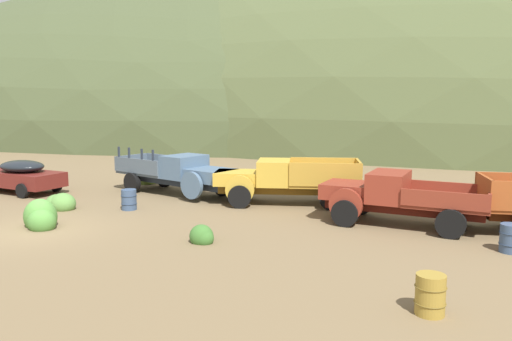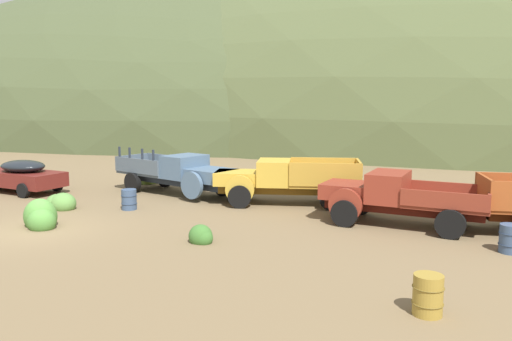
% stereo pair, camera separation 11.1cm
% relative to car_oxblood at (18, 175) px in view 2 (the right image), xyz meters
% --- Properties ---
extents(ground_plane, '(300.00, 300.00, 0.00)m').
position_rel_car_oxblood_xyz_m(ground_plane, '(6.17, -5.57, -0.82)').
color(ground_plane, brown).
extents(hill_distant, '(118.16, 80.85, 41.32)m').
position_rel_car_oxblood_xyz_m(hill_distant, '(-17.30, 54.32, -0.82)').
color(hill_distant, '#424C2D').
rests_on(hill_distant, ground).
extents(hill_center, '(118.91, 71.09, 43.49)m').
position_rel_car_oxblood_xyz_m(hill_center, '(20.18, 50.83, -0.82)').
color(hill_center, '#4C5633').
rests_on(hill_center, ground).
extents(car_oxblood, '(5.02, 2.55, 1.57)m').
position_rel_car_oxblood_xyz_m(car_oxblood, '(0.00, 0.00, 0.00)').
color(car_oxblood, maroon).
rests_on(car_oxblood, ground).
extents(truck_chalk_blue, '(6.76, 3.82, 2.16)m').
position_rel_car_oxblood_xyz_m(truck_chalk_blue, '(7.90, 1.99, 0.20)').
color(truck_chalk_blue, '#262D39').
rests_on(truck_chalk_blue, ground).
extents(truck_faded_yellow, '(6.39, 3.46, 1.91)m').
position_rel_car_oxblood_xyz_m(truck_faded_yellow, '(12.69, 1.57, 0.20)').
color(truck_faded_yellow, brown).
rests_on(truck_faded_yellow, ground).
extents(truck_rust_red, '(5.93, 2.93, 1.89)m').
position_rel_car_oxblood_xyz_m(truck_rust_red, '(17.55, -0.46, 0.17)').
color(truck_rust_red, '#42140D').
rests_on(truck_rust_red, ground).
extents(oil_drum_spare, '(0.66, 0.66, 0.85)m').
position_rel_car_oxblood_xyz_m(oil_drum_spare, '(21.21, -2.79, -0.39)').
color(oil_drum_spare, '#384C6B').
rests_on(oil_drum_spare, ground).
extents(oil_drum_by_truck, '(0.66, 0.66, 0.87)m').
position_rel_car_oxblood_xyz_m(oil_drum_by_truck, '(19.07, -8.19, -0.38)').
color(oil_drum_by_truck, olive).
rests_on(oil_drum_by_truck, ground).
extents(oil_drum_foreground, '(0.65, 0.65, 0.83)m').
position_rel_car_oxblood_xyz_m(oil_drum_foreground, '(7.35, -1.59, -0.40)').
color(oil_drum_foreground, '#384C6B').
rests_on(oil_drum_foreground, ground).
extents(bush_front_right, '(1.42, 1.28, 1.27)m').
position_rel_car_oxblood_xyz_m(bush_front_right, '(6.10, -5.11, -0.52)').
color(bush_front_right, '#4C8438').
rests_on(bush_front_right, ground).
extents(bush_back_edge, '(0.84, 0.88, 0.74)m').
position_rel_car_oxblood_xyz_m(bush_back_edge, '(12.22, -4.88, -0.64)').
color(bush_back_edge, '#3D702D').
rests_on(bush_back_edge, ground).
extents(bush_between_trucks, '(1.31, 0.96, 0.88)m').
position_rel_car_oxblood_xyz_m(bush_between_trucks, '(4.63, -2.46, -0.59)').
color(bush_between_trucks, '#5B8E42').
rests_on(bush_between_trucks, ground).
extents(bush_near_barrel, '(0.93, 0.99, 0.85)m').
position_rel_car_oxblood_xyz_m(bush_near_barrel, '(4.65, 4.25, -0.59)').
color(bush_near_barrel, olive).
rests_on(bush_near_barrel, ground).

